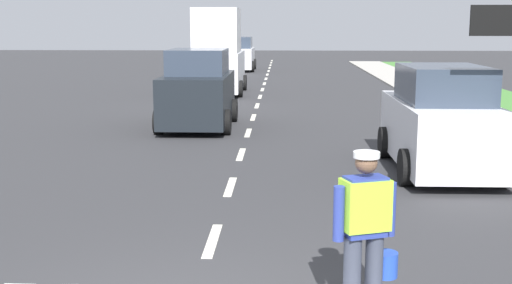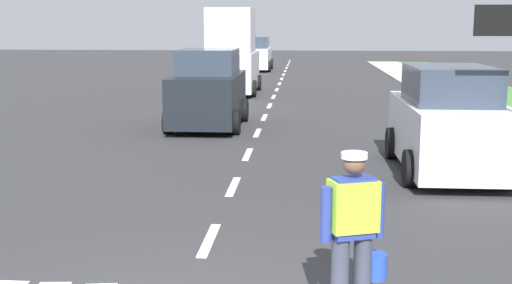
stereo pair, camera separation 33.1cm
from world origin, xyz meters
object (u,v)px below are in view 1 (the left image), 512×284
at_px(delivery_truck, 218,56).
at_px(car_parked_curbside, 440,123).
at_px(car_oncoming_third, 239,55).
at_px(road_worker, 366,224).
at_px(car_oncoming_lead, 198,91).

distance_m(delivery_truck, car_parked_curbside, 15.69).
bearing_deg(delivery_truck, car_parked_curbside, -68.19).
xyz_separation_m(delivery_truck, car_parked_curbside, (5.83, -14.56, -0.63)).
bearing_deg(car_oncoming_third, road_worker, -84.15).
relative_size(road_worker, car_oncoming_third, 0.39).
distance_m(road_worker, car_oncoming_lead, 12.53).
bearing_deg(car_oncoming_third, car_parked_curbside, -78.42).
xyz_separation_m(car_oncoming_third, car_parked_curbside, (5.92, -28.87, -0.01)).
relative_size(car_oncoming_third, car_parked_curbside, 1.04).
distance_m(delivery_truck, car_oncoming_third, 14.33).
bearing_deg(delivery_truck, road_worker, -80.51).
bearing_deg(car_oncoming_third, delivery_truck, -89.63).
bearing_deg(car_parked_curbside, car_oncoming_third, 101.58).
height_order(car_oncoming_third, car_parked_curbside, car_oncoming_third).
relative_size(delivery_truck, car_oncoming_third, 1.07).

